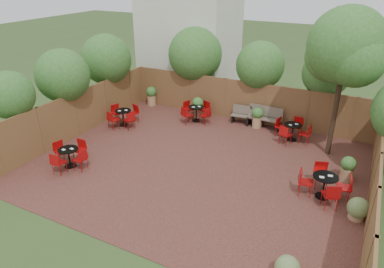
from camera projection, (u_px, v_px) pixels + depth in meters
The scene contains 13 objects.
ground at pixel (198, 165), 13.75m from camera, with size 80.00×80.00×0.00m, color #354F23.
courtyard_paving at pixel (198, 165), 13.75m from camera, with size 12.00×10.00×0.02m, color #3E1C19.
fence_back at pixel (244, 101), 17.35m from camera, with size 12.00×0.08×2.00m, color brown.
fence_left at pixel (77, 114), 15.80m from camera, with size 0.08×10.00×2.00m, color brown.
fence_right at pixel (375, 182), 10.85m from camera, with size 0.08×10.00×2.00m, color brown.
neighbour_building at pixel (190, 23), 20.34m from camera, with size 5.00×4.00×8.00m, color beige.
overhang_foliage at pixel (194, 70), 16.10m from camera, with size 15.59×10.50×2.77m.
courtyard_tree at pixel (346, 51), 12.80m from camera, with size 2.92×2.85×5.77m.
park_bench_left at pixel (246, 115), 17.14m from camera, with size 1.43×0.58×0.86m.
park_bench_right at pixel (265, 117), 16.75m from camera, with size 1.65×0.59×1.00m.
bistro_tables at pixel (200, 137), 14.90m from camera, with size 11.07×7.70×0.91m.
planters at pixel (220, 115), 16.90m from camera, with size 10.88×3.84×1.03m.
low_shrubs at pixel (328, 250), 9.16m from camera, with size 1.96×4.55×0.70m.
Camera 1 is at (5.24, -10.72, 6.94)m, focal length 33.36 mm.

